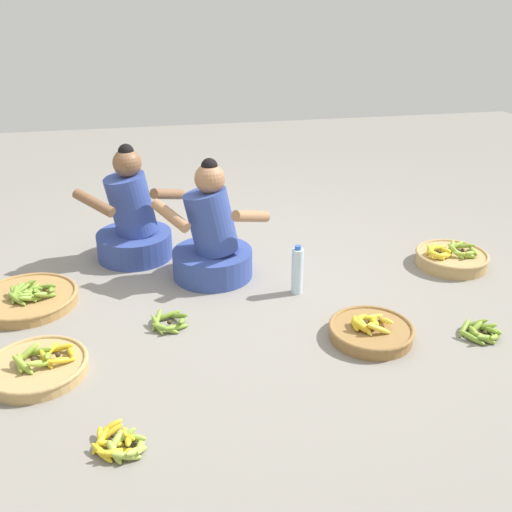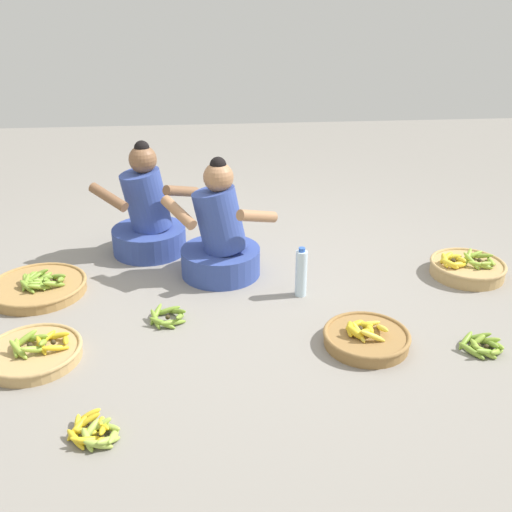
{
  "view_description": "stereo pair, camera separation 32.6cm",
  "coord_description": "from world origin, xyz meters",
  "px_view_note": "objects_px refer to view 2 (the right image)",
  "views": [
    {
      "loc": [
        -0.6,
        -3.1,
        1.72
      ],
      "look_at": [
        0.0,
        -0.2,
        0.35
      ],
      "focal_mm": 40.5,
      "sensor_mm": 36.0,
      "label": 1
    },
    {
      "loc": [
        -0.28,
        -3.15,
        1.72
      ],
      "look_at": [
        0.0,
        -0.2,
        0.35
      ],
      "focal_mm": 40.5,
      "sensor_mm": 36.0,
      "label": 2
    }
  ],
  "objects_px": {
    "vendor_woman_front": "(220,239)",
    "banana_basket_near_bicycle": "(33,352)",
    "banana_basket_mid_right": "(38,287)",
    "vendor_woman_behind": "(148,218)",
    "banana_basket_back_center": "(366,337)",
    "loose_bananas_back_left": "(94,431)",
    "banana_basket_near_vendor": "(467,267)",
    "loose_bananas_front_left": "(483,346)",
    "loose_bananas_back_right": "(167,317)",
    "water_bottle": "(301,273)"
  },
  "relations": [
    {
      "from": "banana_basket_back_center",
      "to": "banana_basket_near_vendor",
      "type": "xyz_separation_m",
      "value": [
        0.88,
        0.74,
        0.01
      ]
    },
    {
      "from": "vendor_woman_front",
      "to": "banana_basket_mid_right",
      "type": "distance_m",
      "value": 1.17
    },
    {
      "from": "vendor_woman_front",
      "to": "banana_basket_near_bicycle",
      "type": "distance_m",
      "value": 1.35
    },
    {
      "from": "banana_basket_back_center",
      "to": "water_bottle",
      "type": "xyz_separation_m",
      "value": [
        -0.25,
        0.58,
        0.11
      ]
    },
    {
      "from": "banana_basket_near_vendor",
      "to": "banana_basket_mid_right",
      "type": "distance_m",
      "value": 2.76
    },
    {
      "from": "vendor_woman_front",
      "to": "water_bottle",
      "type": "relative_size",
      "value": 2.49
    },
    {
      "from": "banana_basket_back_center",
      "to": "banana_basket_mid_right",
      "type": "height_order",
      "value": "banana_basket_back_center"
    },
    {
      "from": "vendor_woman_front",
      "to": "vendor_woman_behind",
      "type": "relative_size",
      "value": 0.98
    },
    {
      "from": "water_bottle",
      "to": "banana_basket_back_center",
      "type": "bearing_deg",
      "value": -66.29
    },
    {
      "from": "vendor_woman_front",
      "to": "banana_basket_mid_right",
      "type": "height_order",
      "value": "vendor_woman_front"
    },
    {
      "from": "loose_bananas_front_left",
      "to": "vendor_woman_behind",
      "type": "bearing_deg",
      "value": 141.68
    },
    {
      "from": "banana_basket_back_center",
      "to": "loose_bananas_back_left",
      "type": "distance_m",
      "value": 1.45
    },
    {
      "from": "loose_bananas_front_left",
      "to": "banana_basket_near_vendor",
      "type": "bearing_deg",
      "value": 71.41
    },
    {
      "from": "vendor_woman_front",
      "to": "banana_basket_near_bicycle",
      "type": "height_order",
      "value": "vendor_woman_front"
    },
    {
      "from": "loose_bananas_back_left",
      "to": "vendor_woman_front",
      "type": "bearing_deg",
      "value": 68.27
    },
    {
      "from": "vendor_woman_front",
      "to": "water_bottle",
      "type": "height_order",
      "value": "vendor_woman_front"
    },
    {
      "from": "vendor_woman_front",
      "to": "loose_bananas_back_left",
      "type": "bearing_deg",
      "value": -111.73
    },
    {
      "from": "vendor_woman_behind",
      "to": "banana_basket_mid_right",
      "type": "bearing_deg",
      "value": -138.6
    },
    {
      "from": "vendor_woman_front",
      "to": "banana_basket_back_center",
      "type": "relative_size",
      "value": 1.72
    },
    {
      "from": "vendor_woman_front",
      "to": "banana_basket_back_center",
      "type": "distance_m",
      "value": 1.2
    },
    {
      "from": "loose_bananas_front_left",
      "to": "water_bottle",
      "type": "height_order",
      "value": "water_bottle"
    },
    {
      "from": "banana_basket_near_bicycle",
      "to": "loose_bananas_back_left",
      "type": "distance_m",
      "value": 0.72
    },
    {
      "from": "banana_basket_mid_right",
      "to": "loose_bananas_back_right",
      "type": "height_order",
      "value": "banana_basket_mid_right"
    },
    {
      "from": "water_bottle",
      "to": "loose_bananas_back_right",
      "type": "bearing_deg",
      "value": -163.47
    },
    {
      "from": "banana_basket_near_vendor",
      "to": "loose_bananas_back_left",
      "type": "relative_size",
      "value": 1.95
    },
    {
      "from": "banana_basket_near_vendor",
      "to": "banana_basket_mid_right",
      "type": "relative_size",
      "value": 0.82
    },
    {
      "from": "banana_basket_mid_right",
      "to": "loose_bananas_back_left",
      "type": "bearing_deg",
      "value": -67.67
    },
    {
      "from": "banana_basket_back_center",
      "to": "banana_basket_near_vendor",
      "type": "distance_m",
      "value": 1.15
    },
    {
      "from": "banana_basket_near_bicycle",
      "to": "banana_basket_mid_right",
      "type": "bearing_deg",
      "value": 101.73
    },
    {
      "from": "banana_basket_back_center",
      "to": "banana_basket_near_vendor",
      "type": "height_order",
      "value": "banana_basket_near_vendor"
    },
    {
      "from": "banana_basket_back_center",
      "to": "vendor_woman_behind",
      "type": "bearing_deg",
      "value": 132.71
    },
    {
      "from": "vendor_woman_behind",
      "to": "banana_basket_near_bicycle",
      "type": "xyz_separation_m",
      "value": [
        -0.5,
        -1.3,
        -0.22
      ]
    },
    {
      "from": "banana_basket_mid_right",
      "to": "banana_basket_back_center",
      "type": "bearing_deg",
      "value": -22.04
    },
    {
      "from": "loose_bananas_back_left",
      "to": "loose_bananas_front_left",
      "type": "xyz_separation_m",
      "value": [
        1.92,
        0.46,
        0.0
      ]
    },
    {
      "from": "vendor_woman_behind",
      "to": "loose_bananas_back_right",
      "type": "relative_size",
      "value": 3.46
    },
    {
      "from": "banana_basket_near_bicycle",
      "to": "banana_basket_near_vendor",
      "type": "height_order",
      "value": "banana_basket_near_vendor"
    },
    {
      "from": "vendor_woman_front",
      "to": "loose_bananas_front_left",
      "type": "distance_m",
      "value": 1.7
    },
    {
      "from": "banana_basket_near_bicycle",
      "to": "banana_basket_back_center",
      "type": "height_order",
      "value": "banana_basket_back_center"
    },
    {
      "from": "banana_basket_mid_right",
      "to": "loose_bananas_back_left",
      "type": "distance_m",
      "value": 1.44
    },
    {
      "from": "vendor_woman_behind",
      "to": "loose_bananas_back_left",
      "type": "distance_m",
      "value": 1.92
    },
    {
      "from": "vendor_woman_front",
      "to": "loose_bananas_front_left",
      "type": "height_order",
      "value": "vendor_woman_front"
    },
    {
      "from": "vendor_woman_front",
      "to": "banana_basket_near_bicycle",
      "type": "xyz_separation_m",
      "value": [
        -0.99,
        -0.89,
        -0.21
      ]
    },
    {
      "from": "banana_basket_near_bicycle",
      "to": "banana_basket_mid_right",
      "type": "distance_m",
      "value": 0.75
    },
    {
      "from": "vendor_woman_front",
      "to": "vendor_woman_behind",
      "type": "distance_m",
      "value": 0.64
    },
    {
      "from": "banana_basket_near_vendor",
      "to": "banana_basket_mid_right",
      "type": "xyz_separation_m",
      "value": [
        -2.76,
        0.01,
        -0.01
      ]
    },
    {
      "from": "loose_bananas_back_right",
      "to": "banana_basket_mid_right",
      "type": "bearing_deg",
      "value": 152.84
    },
    {
      "from": "banana_basket_mid_right",
      "to": "loose_bananas_front_left",
      "type": "distance_m",
      "value": 2.62
    },
    {
      "from": "banana_basket_back_center",
      "to": "water_bottle",
      "type": "relative_size",
      "value": 1.45
    },
    {
      "from": "vendor_woman_behind",
      "to": "banana_basket_back_center",
      "type": "relative_size",
      "value": 1.75
    },
    {
      "from": "loose_bananas_front_left",
      "to": "vendor_woman_front",
      "type": "bearing_deg",
      "value": 142.17
    }
  ]
}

